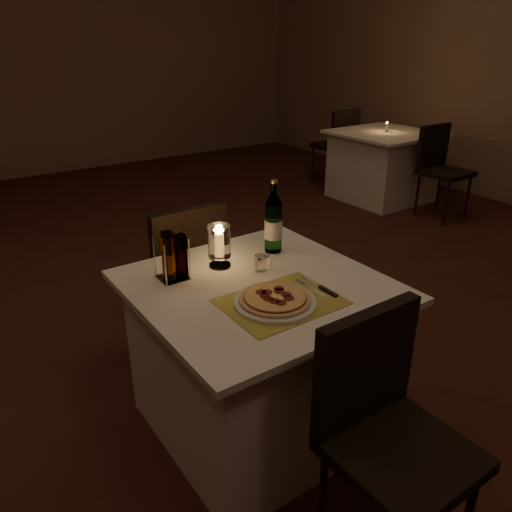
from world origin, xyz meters
TOP-DOWN VIEW (x-y plane):
  - floor at (0.00, 0.00)m, footprint 8.00×10.00m
  - wall_back at (0.00, 5.01)m, footprint 8.00×0.02m
  - main_table at (-0.19, -0.43)m, footprint 1.00×1.00m
  - chair_near at (-0.19, -1.14)m, footprint 0.42×0.42m
  - chair_far at (-0.19, 0.29)m, footprint 0.42×0.42m
  - placemat at (-0.21, -0.61)m, footprint 0.45×0.34m
  - plate at (-0.24, -0.61)m, footprint 0.32×0.32m
  - pizza at (-0.24, -0.61)m, footprint 0.28×0.28m
  - fork at (-0.05, -0.57)m, footprint 0.02×0.18m
  - knife at (-0.01, -0.63)m, footprint 0.02×0.22m
  - tumbler at (-0.11, -0.33)m, footprint 0.07×0.07m
  - water_bottle at (0.06, -0.18)m, footprint 0.08×0.08m
  - hurricane_candle at (-0.24, -0.18)m, footprint 0.10×0.10m
  - cruet_caddy at (-0.47, -0.19)m, footprint 0.12×0.12m
  - neighbor_table_right at (2.99, 1.72)m, footprint 1.00×1.00m
  - neighbor_chair_ra at (2.99, 1.01)m, footprint 0.42×0.42m
  - neighbor_chair_rb at (2.99, 2.44)m, footprint 0.42×0.42m
  - neighbor_candle_right at (2.99, 1.72)m, footprint 0.03×0.03m

SIDE VIEW (x-z plane):
  - floor at x=0.00m, z-range -0.02..0.00m
  - main_table at x=-0.19m, z-range 0.00..0.74m
  - neighbor_table_right at x=2.99m, z-range 0.00..0.74m
  - chair_near at x=-0.19m, z-range 0.10..1.00m
  - chair_far at x=-0.19m, z-range 0.10..1.00m
  - neighbor_chair_ra at x=2.99m, z-range 0.10..1.00m
  - neighbor_chair_rb at x=2.99m, z-range 0.10..1.00m
  - placemat at x=-0.21m, z-range 0.74..0.74m
  - fork at x=-0.05m, z-range 0.74..0.75m
  - knife at x=-0.01m, z-range 0.74..0.76m
  - plate at x=-0.24m, z-range 0.74..0.76m
  - pizza at x=-0.24m, z-range 0.76..0.78m
  - tumbler at x=-0.11m, z-range 0.74..0.81m
  - neighbor_candle_right at x=2.99m, z-range 0.73..0.84m
  - cruet_caddy at x=-0.47m, z-range 0.73..0.94m
  - hurricane_candle at x=-0.24m, z-range 0.76..0.95m
  - water_bottle at x=0.06m, z-range 0.71..1.06m
  - wall_back at x=0.00m, z-range 0.00..3.00m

